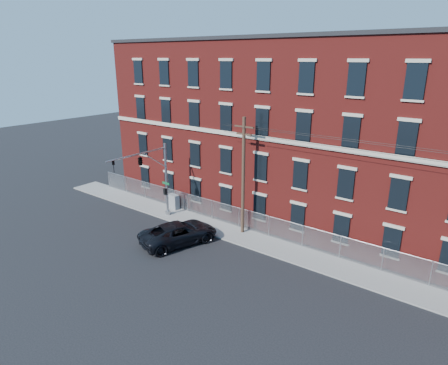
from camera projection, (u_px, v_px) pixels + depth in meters
ground at (181, 251)px, 30.82m from camera, size 140.00×140.00×0.00m
sidewalk at (353, 272)px, 27.65m from camera, size 65.00×3.00×0.12m
mill_building at (402, 140)px, 31.91m from camera, size 55.30×14.32×16.30m
chain_link_fence at (361, 253)px, 28.33m from camera, size 59.06×0.06×1.85m
traffic_signal_mast at (147, 167)px, 34.27m from camera, size 0.90×6.75×7.00m
utility_pole_near at (243, 175)px, 32.25m from camera, size 1.80×0.28×10.00m
pickup_truck at (179, 233)px, 31.84m from camera, size 4.89×7.06×1.79m
utility_cabinet at (174, 201)px, 38.94m from camera, size 1.21×0.72×1.43m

